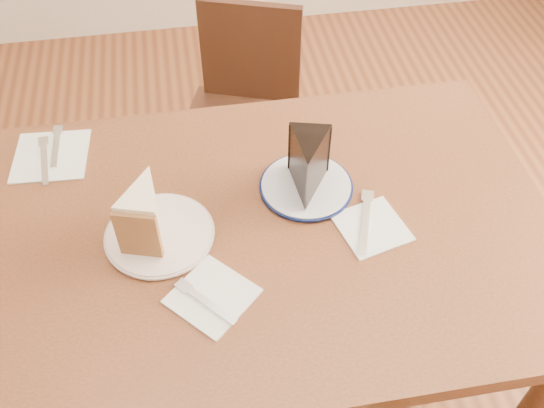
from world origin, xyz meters
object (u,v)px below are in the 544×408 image
(chair_far, at_px, (245,117))
(chocolate_cake, at_px, (308,169))
(plate_navy, at_px, (306,186))
(carrot_cake, at_px, (147,211))
(plate_cream, at_px, (160,235))
(table, at_px, (262,256))

(chair_far, distance_m, chocolate_cake, 0.77)
(chair_far, distance_m, plate_navy, 0.72)
(carrot_cake, distance_m, chocolate_cake, 0.34)
(plate_cream, bearing_deg, carrot_cake, 143.13)
(plate_cream, relative_size, plate_navy, 1.10)
(chair_far, xyz_separation_m, plate_cream, (-0.26, -0.72, 0.33))
(plate_navy, xyz_separation_m, chocolate_cake, (-0.00, -0.01, 0.07))
(chair_far, height_order, plate_navy, chair_far)
(plate_cream, height_order, plate_navy, same)
(table, bearing_deg, chocolate_cake, 35.23)
(table, bearing_deg, chair_far, 85.68)
(chair_far, distance_m, plate_cream, 0.84)
(carrot_cake, relative_size, chocolate_cake, 0.94)
(plate_cream, height_order, carrot_cake, carrot_cake)
(chocolate_cake, bearing_deg, table, 49.72)
(plate_cream, relative_size, carrot_cake, 1.86)
(chair_far, bearing_deg, plate_cream, 89.72)
(table, distance_m, plate_cream, 0.23)
(chair_far, bearing_deg, chocolate_cake, 114.26)
(chair_far, relative_size, plate_navy, 3.99)
(carrot_cake, bearing_deg, plate_navy, 28.76)
(table, relative_size, plate_cream, 5.70)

